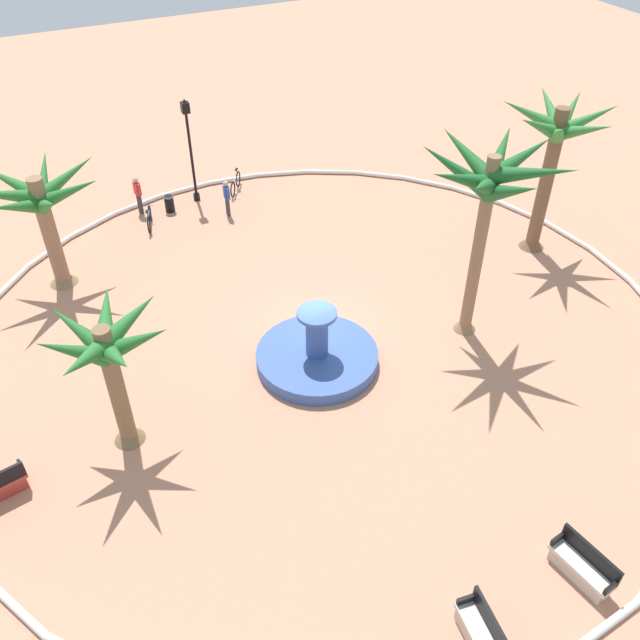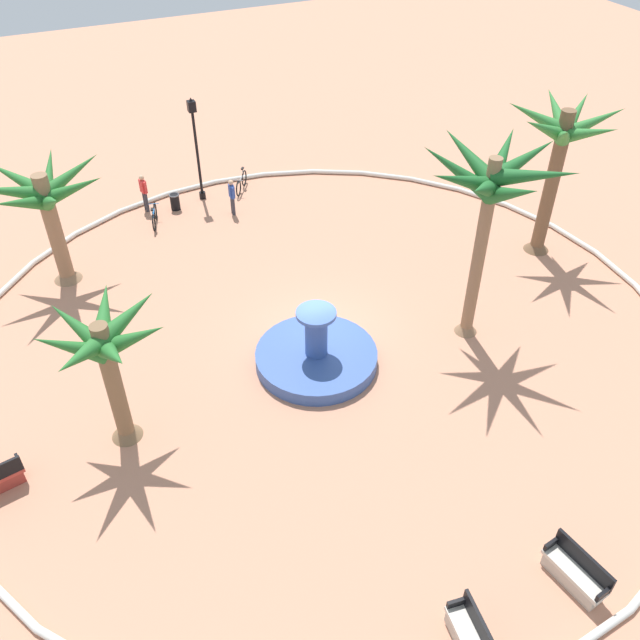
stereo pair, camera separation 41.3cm
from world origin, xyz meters
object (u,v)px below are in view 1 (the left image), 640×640
object	(u,v)px
bicycle_by_lamppost	(149,219)
person_cyclist_photo	(227,196)
palm_tree_mid_plaza	(108,355)
bench_west	(582,568)
palm_tree_near_fountain	(41,206)
bench_north	(482,637)
palm_tree_by_curb	(488,189)
fountain	(317,356)
lamppost	(190,143)
bicycle_red_frame	(235,183)
trash_bin	(169,203)
palm_tree_far_side	(555,144)
person_cyclist_helmet	(138,193)

from	to	relation	value
bicycle_by_lamppost	person_cyclist_photo	distance (m)	3.36
palm_tree_mid_plaza	bench_west	distance (m)	12.62
palm_tree_near_fountain	bench_north	xyz separation A→B (m)	(-5.91, 17.78, -2.91)
palm_tree_by_curb	fountain	bearing A→B (deg)	-7.03
bench_north	lamppost	distance (m)	21.84
palm_tree_by_curb	bench_west	size ratio (longest dim) A/B	4.01
bench_north	bicycle_red_frame	distance (m)	21.82
palm_tree_by_curb	trash_bin	world-z (taller)	palm_tree_by_curb
bench_west	trash_bin	distance (m)	21.29
palm_tree_mid_plaza	person_cyclist_photo	xyz separation A→B (m)	(-6.80, -10.68, -2.32)
palm_tree_by_curb	bicycle_by_lamppost	distance (m)	14.65
person_cyclist_photo	bicycle_red_frame	bearing A→B (deg)	-118.97
palm_tree_far_side	person_cyclist_photo	bearing A→B (deg)	-37.23
fountain	lamppost	bearing A→B (deg)	-89.06
lamppost	person_cyclist_helmet	world-z (taller)	lamppost
palm_tree_near_fountain	person_cyclist_helmet	world-z (taller)	palm_tree_near_fountain
palm_tree_mid_plaza	palm_tree_far_side	xyz separation A→B (m)	(-16.90, -3.01, 1.16)
bench_west	trash_bin	size ratio (longest dim) A/B	2.27
trash_bin	bicycle_red_frame	bearing A→B (deg)	-171.95
palm_tree_far_side	fountain	bearing A→B (deg)	12.94
palm_tree_far_side	lamppost	xyz separation A→B (m)	(10.91, -9.55, -1.69)
palm_tree_mid_plaza	lamppost	size ratio (longest dim) A/B	0.95
palm_tree_near_fountain	lamppost	world-z (taller)	lamppost
bench_north	palm_tree_far_side	bearing A→B (deg)	-133.21
lamppost	bicycle_by_lamppost	xyz separation A→B (m)	(2.46, 1.36, -2.30)
person_cyclist_photo	bench_north	bearing A→B (deg)	86.17
trash_bin	palm_tree_mid_plaza	bearing A→B (deg)	69.01
palm_tree_by_curb	bicycle_red_frame	xyz separation A→B (m)	(3.62, -12.64, -4.93)
palm_tree_far_side	bench_north	bearing A→B (deg)	46.79
trash_bin	palm_tree_near_fountain	bearing A→B (deg)	34.31
palm_tree_far_side	trash_bin	size ratio (longest dim) A/B	8.20
palm_tree_near_fountain	palm_tree_by_curb	bearing A→B (deg)	143.71
palm_tree_by_curb	palm_tree_far_side	xyz separation A→B (m)	(-5.45, -3.11, -0.95)
lamppost	bicycle_red_frame	world-z (taller)	lamppost
bench_west	bicycle_red_frame	world-z (taller)	bench_west
palm_tree_by_curb	lamppost	distance (m)	14.03
palm_tree_mid_plaza	palm_tree_by_curb	bearing A→B (deg)	179.50
fountain	palm_tree_far_side	xyz separation A→B (m)	(-10.72, -2.46, 4.07)
palm_tree_by_curb	bench_west	xyz separation A→B (m)	(2.90, 8.73, -4.97)
person_cyclist_helmet	bench_north	bearing A→B (deg)	95.30
person_cyclist_helmet	bench_west	bearing A→B (deg)	103.39
palm_tree_by_curb	palm_tree_near_fountain	bearing A→B (deg)	-36.29
palm_tree_mid_plaza	bench_north	size ratio (longest dim) A/B	2.64
palm_tree_far_side	bicycle_red_frame	xyz separation A→B (m)	(9.07, -9.53, -3.99)
bicycle_red_frame	trash_bin	bearing A→B (deg)	8.05
bench_west	person_cyclist_helmet	world-z (taller)	person_cyclist_helmet
bench_west	bicycle_red_frame	xyz separation A→B (m)	(0.72, -21.38, 0.04)
palm_tree_far_side	bench_north	size ratio (longest dim) A/B	3.62
bench_west	bicycle_red_frame	distance (m)	21.39
bicycle_by_lamppost	palm_tree_near_fountain	bearing A→B (deg)	32.94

